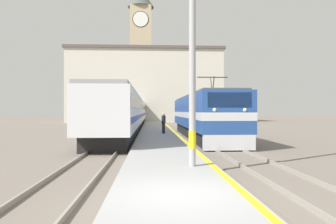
% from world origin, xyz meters
% --- Properties ---
extents(ground_plane, '(200.00, 200.00, 0.00)m').
position_xyz_m(ground_plane, '(0.00, 30.00, 0.00)').
color(ground_plane, '#70665B').
extents(platform, '(3.22, 140.00, 0.29)m').
position_xyz_m(platform, '(0.00, 25.00, 0.14)').
color(platform, '#999999').
rests_on(platform, ground).
extents(rail_track_near, '(2.83, 140.00, 0.16)m').
position_xyz_m(rail_track_near, '(3.46, 25.00, 0.03)').
color(rail_track_near, '#70665B').
rests_on(rail_track_near, ground).
extents(rail_track_far, '(2.84, 140.00, 0.16)m').
position_xyz_m(rail_track_far, '(-3.05, 25.00, 0.03)').
color(rail_track_far, '#70665B').
rests_on(rail_track_far, ground).
extents(locomotive_train, '(2.92, 19.18, 4.41)m').
position_xyz_m(locomotive_train, '(3.46, 18.94, 1.77)').
color(locomotive_train, black).
rests_on(locomotive_train, ground).
extents(passenger_train, '(2.92, 49.99, 3.62)m').
position_xyz_m(passenger_train, '(-3.05, 32.97, 1.97)').
color(passenger_train, black).
rests_on(passenger_train, ground).
extents(catenary_mast, '(3.00, 0.25, 8.81)m').
position_xyz_m(catenary_mast, '(0.89, 3.63, 4.77)').
color(catenary_mast, '#9E9EA3').
rests_on(catenary_mast, platform).
extents(person_on_platform, '(0.34, 0.34, 1.69)m').
position_xyz_m(person_on_platform, '(0.43, 19.77, 1.17)').
color(person_on_platform, '#23232D').
rests_on(person_on_platform, platform).
extents(clock_tower, '(6.17, 6.17, 31.14)m').
position_xyz_m(clock_tower, '(-2.92, 70.53, 16.58)').
color(clock_tower, tan).
rests_on(clock_tower, ground).
extents(station_building, '(29.71, 9.38, 14.12)m').
position_xyz_m(station_building, '(-1.66, 56.79, 7.08)').
color(station_building, beige).
rests_on(station_building, ground).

